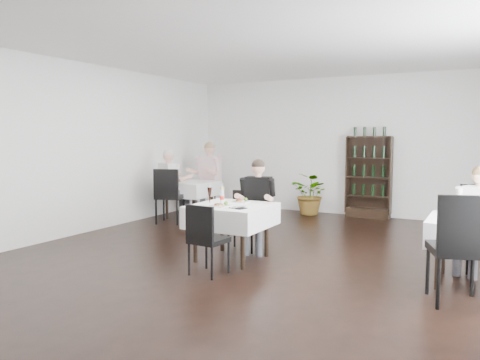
# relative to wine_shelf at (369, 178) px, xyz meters

# --- Properties ---
(room_shell) EXTENTS (9.00, 9.00, 9.00)m
(room_shell) POSITION_rel_wine_shelf_xyz_m (-0.60, -4.31, 0.65)
(room_shell) COLOR black
(room_shell) RESTS_ON ground
(wine_shelf) EXTENTS (0.90, 0.28, 1.75)m
(wine_shelf) POSITION_rel_wine_shelf_xyz_m (0.00, 0.00, 0.00)
(wine_shelf) COLOR black
(wine_shelf) RESTS_ON ground
(main_table) EXTENTS (1.03, 1.03, 0.77)m
(main_table) POSITION_rel_wine_shelf_xyz_m (-0.90, -4.31, -0.23)
(main_table) COLOR black
(main_table) RESTS_ON ground
(left_table) EXTENTS (0.98, 0.98, 0.77)m
(left_table) POSITION_rel_wine_shelf_xyz_m (-3.30, -1.81, -0.23)
(left_table) COLOR black
(left_table) RESTS_ON ground
(right_table) EXTENTS (0.98, 0.98, 0.77)m
(right_table) POSITION_rel_wine_shelf_xyz_m (2.10, -4.01, -0.23)
(right_table) COLOR black
(right_table) RESTS_ON ground
(potted_tree) EXTENTS (1.01, 0.94, 0.92)m
(potted_tree) POSITION_rel_wine_shelf_xyz_m (-1.18, -0.23, -0.39)
(potted_tree) COLOR #2C5D20
(potted_tree) RESTS_ON ground
(main_chair_far) EXTENTS (0.49, 0.50, 0.89)m
(main_chair_far) POSITION_rel_wine_shelf_xyz_m (-1.03, -3.70, -0.34)
(main_chair_far) COLOR black
(main_chair_far) RESTS_ON ground
(main_chair_near) EXTENTS (0.44, 0.44, 0.89)m
(main_chair_near) POSITION_rel_wine_shelf_xyz_m (-0.81, -5.14, -0.34)
(main_chair_near) COLOR black
(main_chair_near) RESTS_ON ground
(left_chair_far) EXTENTS (0.46, 0.47, 0.88)m
(left_chair_far) POSITION_rel_wine_shelf_xyz_m (-3.38, -1.03, -0.34)
(left_chair_far) COLOR black
(left_chair_far) RESTS_ON ground
(left_chair_near) EXTENTS (0.62, 0.62, 1.09)m
(left_chair_near) POSITION_rel_wine_shelf_xyz_m (-3.29, -2.56, -0.23)
(left_chair_near) COLOR black
(left_chair_near) RESTS_ON ground
(right_chair_near) EXTENTS (0.66, 0.67, 1.15)m
(right_chair_near) POSITION_rel_wine_shelf_xyz_m (2.00, -4.81, -0.19)
(right_chair_near) COLOR black
(right_chair_near) RESTS_ON ground
(diner_main) EXTENTS (0.57, 0.59, 1.38)m
(diner_main) POSITION_rel_wine_shelf_xyz_m (-0.79, -3.74, -0.05)
(diner_main) COLOR #45454D
(diner_main) RESTS_ON ground
(diner_left_far) EXTENTS (0.63, 0.64, 1.59)m
(diner_left_far) POSITION_rel_wine_shelf_xyz_m (-3.21, -1.25, 0.08)
(diner_left_far) COLOR #45454D
(diner_left_far) RESTS_ON ground
(diner_left_near) EXTENTS (0.65, 0.69, 1.47)m
(diner_left_near) POSITION_rel_wine_shelf_xyz_m (-3.39, -2.31, 0.01)
(diner_left_near) COLOR #45454D
(diner_left_near) RESTS_ON ground
(diner_right_far) EXTENTS (0.59, 0.63, 1.35)m
(diner_right_far) POSITION_rel_wine_shelf_xyz_m (2.11, -3.48, -0.06)
(diner_right_far) COLOR #45454D
(diner_right_far) RESTS_ON ground
(plate_far) EXTENTS (0.22, 0.22, 0.07)m
(plate_far) POSITION_rel_wine_shelf_xyz_m (-0.89, -4.03, -0.06)
(plate_far) COLOR white
(plate_far) RESTS_ON main_table
(plate_near) EXTENTS (0.28, 0.28, 0.07)m
(plate_near) POSITION_rel_wine_shelf_xyz_m (-0.94, -4.52, -0.06)
(plate_near) COLOR white
(plate_near) RESTS_ON main_table
(pilsner_dark) EXTENTS (0.07, 0.07, 0.29)m
(pilsner_dark) POSITION_rel_wine_shelf_xyz_m (-1.21, -4.40, 0.04)
(pilsner_dark) COLOR black
(pilsner_dark) RESTS_ON main_table
(pilsner_lager) EXTENTS (0.07, 0.07, 0.28)m
(pilsner_lager) POSITION_rel_wine_shelf_xyz_m (-1.11, -4.22, 0.04)
(pilsner_lager) COLOR gold
(pilsner_lager) RESTS_ON main_table
(coke_bottle) EXTENTS (0.06, 0.06, 0.24)m
(coke_bottle) POSITION_rel_wine_shelf_xyz_m (-1.08, -4.28, 0.02)
(coke_bottle) COLOR silver
(coke_bottle) RESTS_ON main_table
(napkin_cutlery) EXTENTS (0.24, 0.22, 0.02)m
(napkin_cutlery) POSITION_rel_wine_shelf_xyz_m (-0.67, -4.56, -0.07)
(napkin_cutlery) COLOR black
(napkin_cutlery) RESTS_ON main_table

